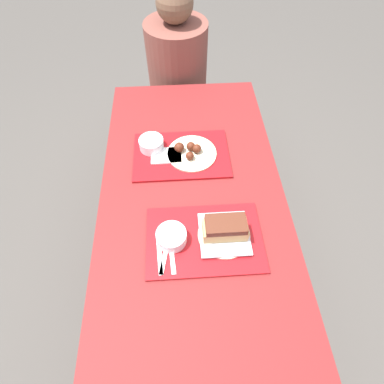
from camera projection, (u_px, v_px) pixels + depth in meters
The scene contains 15 objects.
ground_plane at pixel (193, 265), 1.83m from camera, with size 12.00×12.00×0.00m, color #4C4742.
picnic_table at pixel (193, 211), 1.32m from camera, with size 0.78×1.59×0.72m.
picnic_bench_far at pixel (183, 109), 2.12m from camera, with size 0.74×0.28×0.45m.
tray_near at pixel (204, 239), 1.13m from camera, with size 0.44×0.30×0.01m.
tray_far at pixel (181, 155), 1.38m from camera, with size 0.44×0.30×0.01m.
bowl_coleslaw_near at pixel (171, 236), 1.10m from camera, with size 0.11×0.11×0.05m.
brisket_sandwich_plate at pixel (225, 230), 1.10m from camera, with size 0.20×0.20×0.10m.
plastic_fork_near at pixel (166, 252), 1.09m from camera, with size 0.05×0.17×0.00m.
plastic_knife_near at pixel (172, 252), 1.09m from camera, with size 0.03×0.17×0.00m.
plastic_spoon_near at pixel (159, 253), 1.09m from camera, with size 0.03×0.17×0.00m.
condiment_packet at pixel (208, 222), 1.16m from camera, with size 0.04×0.03×0.01m.
bowl_coleslaw_far at pixel (151, 143), 1.38m from camera, with size 0.11×0.11×0.05m.
wings_plate_far at pixel (190, 152), 1.37m from camera, with size 0.23×0.23×0.05m.
napkin_far at pixel (166, 156), 1.37m from camera, with size 0.14×0.10×0.01m.
person_seated_across at pixel (177, 61), 1.82m from camera, with size 0.36×0.36×0.71m.
Camera 1 is at (-0.05, -0.70, 1.75)m, focal length 28.00 mm.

